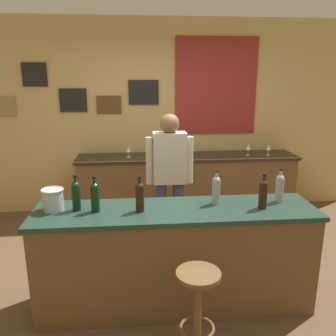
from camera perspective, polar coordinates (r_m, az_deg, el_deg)
ground_plane at (r=3.76m, az=0.48°, el=-17.52°), size 10.00×10.00×0.00m
back_wall at (r=5.22m, az=-1.59°, el=8.43°), size 6.00×0.09×2.80m
bar_counter at (r=3.18m, az=1.24°, el=-14.38°), size 2.41×0.60×0.92m
side_counter at (r=5.10m, az=3.12°, el=-2.89°), size 3.12×0.56×0.90m
bartender at (r=3.86m, az=0.26°, el=-1.26°), size 0.52×0.21×1.62m
bar_stool at (r=2.69m, az=4.88°, el=-20.59°), size 0.32×0.32×0.68m
wine_bottle_a at (r=3.00m, az=-14.78°, el=-4.24°), size 0.07×0.07×0.31m
wine_bottle_b at (r=2.94m, az=-11.83°, el=-4.49°), size 0.07×0.07×0.31m
wine_bottle_c at (r=2.89m, az=-4.62°, el=-4.54°), size 0.07×0.07×0.31m
wine_bottle_d at (r=3.07m, az=7.86°, el=-3.42°), size 0.07×0.07×0.31m
wine_bottle_e at (r=3.05m, az=15.26°, el=-3.96°), size 0.07×0.07×0.31m
wine_bottle_f at (r=3.25m, az=17.76°, el=-2.98°), size 0.07×0.07×0.31m
ice_bucket at (r=3.07m, az=-18.26°, el=-4.84°), size 0.19×0.19×0.19m
wine_glass_a at (r=4.88m, az=-6.48°, el=3.00°), size 0.07×0.07×0.16m
wine_glass_b at (r=4.92m, az=3.75°, el=3.17°), size 0.07×0.07×0.16m
wine_glass_c at (r=5.11m, az=12.98°, el=3.26°), size 0.07×0.07×0.16m
wine_glass_d at (r=5.18m, az=16.10°, el=3.20°), size 0.07×0.07×0.16m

